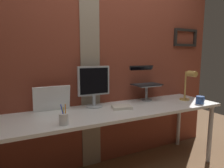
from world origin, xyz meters
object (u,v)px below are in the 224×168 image
monitor (94,84)px  whiteboard_panel (52,99)px  pen_cup (64,119)px  laptop (143,79)px  coffee_mug (200,100)px  desk_lamp (189,82)px

monitor → whiteboard_panel: 0.45m
monitor → pen_cup: 0.61m
laptop → pen_cup: laptop is taller
whiteboard_panel → pen_cup: (0.02, -0.44, -0.08)m
pen_cup → laptop: bearing=23.7°
monitor → coffee_mug: 1.23m
laptop → whiteboard_panel: (-1.12, -0.04, -0.13)m
monitor → laptop: bearing=6.5°
laptop → whiteboard_panel: size_ratio=0.98×
whiteboard_panel → pen_cup: bearing=-87.2°
coffee_mug → desk_lamp: bearing=96.7°
whiteboard_panel → coffee_mug: 1.64m
whiteboard_panel → desk_lamp: desk_lamp is taller
whiteboard_panel → pen_cup: 0.44m
whiteboard_panel → laptop: bearing=2.3°
monitor → whiteboard_panel: (-0.43, 0.03, -0.13)m
desk_lamp → pen_cup: size_ratio=2.18×
whiteboard_panel → pen_cup: size_ratio=2.09×
laptop → pen_cup: (-1.10, -0.48, -0.21)m
desk_lamp → pen_cup: 1.56m
laptop → coffee_mug: 0.70m
monitor → coffee_mug: (1.15, -0.40, -0.21)m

